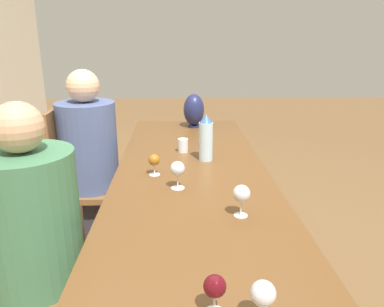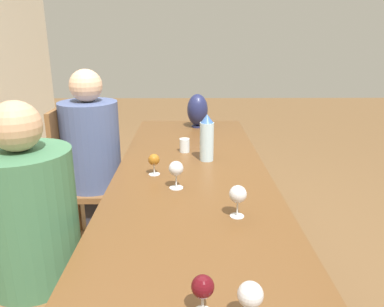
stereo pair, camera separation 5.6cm
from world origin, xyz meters
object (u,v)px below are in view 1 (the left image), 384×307
Objects in this scene: wine_glass_3 at (242,194)px; chair_far at (79,178)px; water_bottle at (206,138)px; chair_near at (19,267)px; person_far at (92,158)px; wine_glass_4 at (177,169)px; wine_glass_0 at (263,295)px; wine_glass_2 at (215,287)px; wine_glass_1 at (154,161)px; water_tumbler at (183,145)px; person_near at (38,240)px; vase at (194,110)px.

chair_far reaches higher than wine_glass_3.
chair_near is at bearing 131.13° from water_bottle.
person_far reaches higher than chair_far.
water_bottle is 2.05× the size of wine_glass_3.
wine_glass_4 is at bearing -65.29° from chair_near.
person_far is at bearing 38.93° from wine_glass_4.
wine_glass_2 is (0.04, 0.12, -0.00)m from wine_glass_0.
wine_glass_1 is 0.82m from chair_far.
water_tumbler is 0.69× the size of wine_glass_0.
person_far reaches higher than water_bottle.
water_bottle is at bearing -21.62° from wine_glass_4.
wine_glass_4 is at bearing -61.83° from person_near.
wine_glass_0 is 1.06× the size of wine_glass_2.
wine_glass_3 is at bearing -89.49° from person_near.
vase is at bearing -24.37° from person_near.
water_bottle is 1.08m from person_near.
person_far is (-0.00, -0.09, 0.14)m from chair_far.
wine_glass_2 is 0.87m from wine_glass_4.
person_far is at bearing 68.67° from water_bottle.
wine_glass_0 is 0.10× the size of person_far.
person_near reaches higher than water_bottle.
chair_far is (0.13, 0.71, -0.26)m from water_tumbler.
chair_far is at bearing 42.48° from wine_glass_3.
vase is at bearing -6.05° from wine_glass_4.
wine_glass_3 is at bearing -141.88° from wine_glass_1.
wine_glass_4 is at bearing 173.95° from vase.
vase is 2.14m from wine_glass_2.
vase is 1.81m from chair_near.
person_far is (0.72, 0.58, -0.18)m from wine_glass_4.
vase is 0.93m from person_far.
wine_glass_0 is 0.13× the size of chair_near.
wine_glass_1 is 0.80m from chair_near.
wine_glass_0 is (-1.33, -0.05, -0.05)m from water_bottle.
wine_glass_2 is 0.86× the size of wine_glass_3.
chair_near is at bearing 152.83° from vase.
wine_glass_0 is at bearing -153.89° from person_far.
wine_glass_2 is at bearing -168.19° from wine_glass_1.
water_tumbler is at bearing 171.67° from vase.
water_tumbler is at bearing -101.53° from person_far.
person_far reaches higher than wine_glass_3.
wine_glass_2 is 1.00m from chair_near.
wine_glass_3 is (0.60, -0.04, 0.01)m from wine_glass_0.
person_far is at bearing 40.69° from wine_glass_1.
vase is at bearing -55.95° from chair_far.
water_tumbler is at bearing -34.27° from person_near.
vase is at bearing -1.01° from wine_glass_2.
wine_glass_4 reaches higher than wine_glass_2.
wine_glass_1 is 0.09× the size of person_near.
water_bottle is 1.30m from wine_glass_2.
wine_glass_4 reaches higher than wine_glass_0.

